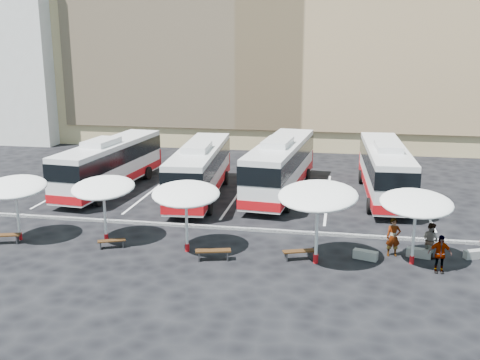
% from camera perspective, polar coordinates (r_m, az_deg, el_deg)
% --- Properties ---
extents(ground, '(120.00, 120.00, 0.00)m').
position_cam_1_polar(ground, '(30.78, -2.85, -5.24)').
color(ground, black).
rests_on(ground, ground).
extents(sandstone_building, '(42.00, 18.25, 29.60)m').
position_cam_1_polar(sandstone_building, '(60.54, 4.15, 16.40)').
color(sandstone_building, tan).
rests_on(sandstone_building, ground).
extents(apartment_block, '(14.00, 14.00, 18.00)m').
position_cam_1_polar(apartment_block, '(66.11, -21.83, 12.12)').
color(apartment_block, silver).
rests_on(apartment_block, ground).
extents(curb_divider, '(34.00, 0.25, 0.15)m').
position_cam_1_polar(curb_divider, '(31.22, -2.64, -4.81)').
color(curb_divider, black).
rests_on(curb_divider, ground).
extents(bay_lines, '(24.15, 12.00, 0.01)m').
position_cam_1_polar(bay_lines, '(38.26, -0.13, -1.32)').
color(bay_lines, white).
rests_on(bay_lines, ground).
extents(bus_0, '(3.58, 11.86, 3.71)m').
position_cam_1_polar(bus_0, '(39.75, -13.08, 1.70)').
color(bus_0, silver).
rests_on(bus_0, ground).
extents(bus_1, '(3.35, 11.89, 3.73)m').
position_cam_1_polar(bus_1, '(37.01, -4.09, 1.14)').
color(bus_1, silver).
rests_on(bus_1, ground).
extents(bus_2, '(3.74, 12.50, 3.91)m').
position_cam_1_polar(bus_2, '(37.77, 4.12, 1.55)').
color(bus_2, silver).
rests_on(bus_2, ground).
extents(bus_3, '(3.14, 11.95, 3.76)m').
position_cam_1_polar(bus_3, '(38.11, 14.52, 1.13)').
color(bus_3, silver).
rests_on(bus_3, ground).
extents(sunshade_0, '(4.00, 4.03, 3.35)m').
position_cam_1_polar(sunshade_0, '(30.91, -21.89, -0.68)').
color(sunshade_0, silver).
rests_on(sunshade_0, ground).
extents(sunshade_1, '(3.39, 3.43, 3.37)m').
position_cam_1_polar(sunshade_1, '(29.33, -13.72, -0.78)').
color(sunshade_1, silver).
rests_on(sunshade_1, ground).
extents(sunshade_2, '(4.02, 4.06, 3.46)m').
position_cam_1_polar(sunshade_2, '(27.18, -5.51, -1.43)').
color(sunshade_2, silver).
rests_on(sunshade_2, ground).
extents(sunshade_3, '(4.32, 4.36, 3.84)m').
position_cam_1_polar(sunshade_3, '(25.77, 7.91, -1.62)').
color(sunshade_3, silver).
rests_on(sunshade_3, ground).
extents(sunshade_4, '(3.54, 3.58, 3.47)m').
position_cam_1_polar(sunshade_4, '(26.76, 17.47, -2.28)').
color(sunshade_4, silver).
rests_on(sunshade_4, ground).
extents(wood_bench_0, '(1.67, 0.89, 0.49)m').
position_cam_1_polar(wood_bench_0, '(31.28, -22.85, -5.32)').
color(wood_bench_0, black).
rests_on(wood_bench_0, ground).
extents(wood_bench_1, '(1.40, 0.88, 0.42)m').
position_cam_1_polar(wood_bench_1, '(29.01, -12.91, -6.15)').
color(wood_bench_1, black).
rests_on(wood_bench_1, ground).
extents(wood_bench_2, '(1.74, 0.85, 0.51)m').
position_cam_1_polar(wood_bench_2, '(26.80, -2.75, -7.35)').
color(wood_bench_2, black).
rests_on(wood_bench_2, ground).
extents(wood_bench_3, '(1.57, 0.91, 0.47)m').
position_cam_1_polar(wood_bench_3, '(26.97, 5.98, -7.35)').
color(wood_bench_3, black).
rests_on(wood_bench_3, ground).
extents(conc_bench_0, '(1.21, 0.71, 0.43)m').
position_cam_1_polar(conc_bench_0, '(27.60, 12.63, -7.44)').
color(conc_bench_0, gray).
rests_on(conc_bench_0, ground).
extents(conc_bench_1, '(1.20, 0.62, 0.43)m').
position_cam_1_polar(conc_bench_1, '(28.52, 17.70, -7.07)').
color(conc_bench_1, gray).
rests_on(conc_bench_1, ground).
extents(conc_bench_2, '(1.12, 0.75, 0.40)m').
position_cam_1_polar(conc_bench_2, '(29.33, 22.76, -6.96)').
color(conc_bench_2, gray).
rests_on(conc_bench_2, ground).
extents(passenger_0, '(0.75, 0.56, 1.90)m').
position_cam_1_polar(passenger_0, '(28.10, 15.31, -5.62)').
color(passenger_0, black).
rests_on(passenger_0, ground).
extents(passenger_1, '(1.05, 1.06, 1.73)m').
position_cam_1_polar(passenger_1, '(28.48, 18.82, -5.79)').
color(passenger_1, black).
rests_on(passenger_1, ground).
extents(passenger_2, '(1.05, 0.45, 1.77)m').
position_cam_1_polar(passenger_2, '(26.79, 19.63, -7.08)').
color(passenger_2, black).
rests_on(passenger_2, ground).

